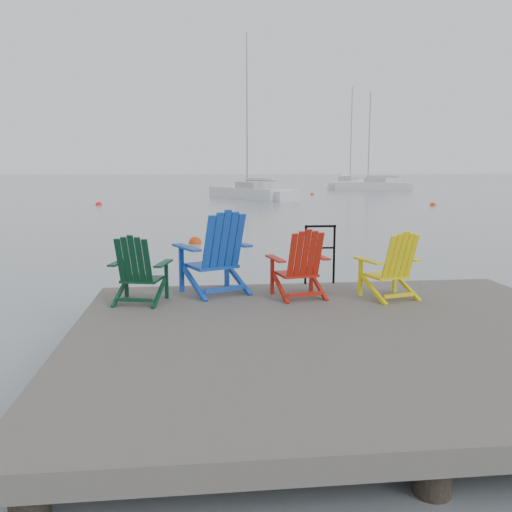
{
  "coord_description": "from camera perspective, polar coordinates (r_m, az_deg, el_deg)",
  "views": [
    {
      "loc": [
        -1.6,
        -5.51,
        2.25
      ],
      "look_at": [
        -0.67,
        3.02,
        0.85
      ],
      "focal_mm": 38.0,
      "sensor_mm": 36.0,
      "label": 1
    }
  ],
  "objects": [
    {
      "name": "chair_green",
      "position": [
        7.18,
        -12.26,
        -1.35
      ],
      "size": [
        0.82,
        0.78,
        0.9
      ],
      "rotation": [
        0.0,
        0.0,
        -0.23
      ],
      "color": "#09311D",
      "rests_on": "dock"
    },
    {
      "name": "handrail",
      "position": [
        8.26,
        6.76,
        0.79
      ],
      "size": [
        0.48,
        0.04,
        0.9
      ],
      "color": "black",
      "rests_on": "dock"
    },
    {
      "name": "dock",
      "position": [
        6.04,
        9.55,
        -9.2
      ],
      "size": [
        6.0,
        5.0,
        1.4
      ],
      "color": "#2E2B29",
      "rests_on": "ground"
    },
    {
      "name": "sailboat_mid",
      "position": [
        63.57,
        9.72,
        7.41
      ],
      "size": [
        6.38,
        8.2,
        11.56
      ],
      "rotation": [
        0.0,
        0.0,
        -0.58
      ],
      "color": "white",
      "rests_on": "ground"
    },
    {
      "name": "chair_yellow",
      "position": [
        7.48,
        14.09,
        -0.93
      ],
      "size": [
        0.85,
        0.81,
        0.91
      ],
      "rotation": [
        0.0,
        0.0,
        0.28
      ],
      "color": "yellow",
      "rests_on": "dock"
    },
    {
      "name": "sailboat_far",
      "position": [
        57.4,
        12.06,
        7.15
      ],
      "size": [
        7.4,
        4.53,
        10.15
      ],
      "rotation": [
        0.0,
        0.0,
        1.17
      ],
      "color": "silver",
      "rests_on": "ground"
    },
    {
      "name": "chair_red",
      "position": [
        7.34,
        4.66,
        -0.79
      ],
      "size": [
        0.84,
        0.79,
        0.94
      ],
      "rotation": [
        0.0,
        0.0,
        0.18
      ],
      "color": "#A7190C",
      "rests_on": "dock"
    },
    {
      "name": "buoy_a",
      "position": [
        16.47,
        -6.42,
        1.35
      ],
      "size": [
        0.4,
        0.4,
        0.4
      ],
      "primitive_type": "sphere",
      "color": "#B93A0A",
      "rests_on": "ground"
    },
    {
      "name": "buoy_b",
      "position": [
        34.82,
        -16.22,
        5.18
      ],
      "size": [
        0.4,
        0.4,
        0.4
      ],
      "primitive_type": "sphere",
      "color": "red",
      "rests_on": "ground"
    },
    {
      "name": "ground",
      "position": [
        6.16,
        9.46,
        -12.27
      ],
      "size": [
        400.0,
        400.0,
        0.0
      ],
      "primitive_type": "plane",
      "color": "slate",
      "rests_on": "ground"
    },
    {
      "name": "buoy_d",
      "position": [
        46.61,
        5.95,
        6.43
      ],
      "size": [
        0.34,
        0.34,
        0.34
      ],
      "primitive_type": "sphere",
      "color": "red",
      "rests_on": "ground"
    },
    {
      "name": "sailboat_near",
      "position": [
        40.81,
        -0.57,
        6.59
      ],
      "size": [
        5.98,
        9.01,
        12.23
      ],
      "rotation": [
        0.0,
        0.0,
        0.45
      ],
      "color": "silver",
      "rests_on": "ground"
    },
    {
      "name": "buoy_c",
      "position": [
        34.73,
        18.11,
        5.08
      ],
      "size": [
        0.37,
        0.37,
        0.37
      ],
      "primitive_type": "sphere",
      "color": "#C2390B",
      "rests_on": "ground"
    },
    {
      "name": "chair_blue",
      "position": [
        7.55,
        -4.2,
        0.38
      ],
      "size": [
        1.14,
        1.09,
        1.16
      ],
      "rotation": [
        0.0,
        0.0,
        0.43
      ],
      "color": "#1040AB",
      "rests_on": "dock"
    }
  ]
}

